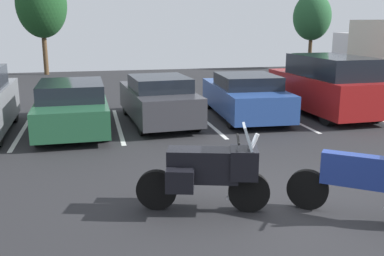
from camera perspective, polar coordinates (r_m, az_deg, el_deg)
name	(u,v)px	position (r m, az deg, el deg)	size (l,w,h in m)	color
ground	(275,206)	(7.82, 10.75, -9.96)	(44.00, 44.00, 0.10)	#262628
motorcycle_touring	(209,170)	(7.17, 2.16, -5.54)	(2.15, 1.10, 1.47)	black
motorcycle_second	(359,182)	(7.43, 20.92, -6.63)	(1.83, 1.46, 1.34)	black
parking_stripes	(118,125)	(13.47, -9.57, 0.39)	(16.48, 4.67, 0.01)	silver
car_green	(72,106)	(13.11, -15.31, 2.80)	(1.97, 4.77, 1.40)	#235638
car_charcoal	(158,100)	(13.53, -4.40, 3.70)	(2.06, 4.37, 1.46)	#38383D
car_blue	(245,96)	(14.42, 6.92, 4.15)	(2.15, 4.64, 1.41)	#2D519E
car_red	(326,85)	(15.40, 17.08, 5.34)	(2.07, 4.89, 1.97)	maroon
tree_center_left	(41,4)	(27.39, -19.00, 14.96)	(2.85, 2.85, 5.92)	#4C3823
tree_far_right	(312,17)	(30.66, 15.35, 13.75)	(2.46, 2.46, 4.88)	#4C3823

